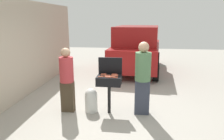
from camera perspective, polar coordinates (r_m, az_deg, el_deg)
The scene contains 24 objects.
ground_plane at distance 5.65m, azimuth -0.35°, elevation -10.79°, with size 24.00×24.00×0.00m, color #9E998E.
house_wall_side at distance 7.10m, azimuth -22.71°, elevation 5.39°, with size 0.24×8.00×2.89m, color #B2A893.
bbq_grill at distance 5.24m, azimuth -0.78°, elevation -3.17°, with size 0.60×0.44×0.97m.
grill_lid_open at distance 5.36m, azimuth -0.47°, elevation 1.17°, with size 0.60×0.05×0.42m, color black.
hot_dog_0 at distance 5.33m, azimuth -2.17°, elevation -1.08°, with size 0.03×0.03×0.13m, color #B74C33.
hot_dog_1 at distance 5.08m, azimuth 0.15°, elevation -1.80°, with size 0.03×0.03×0.13m, color #C6593D.
hot_dog_2 at distance 5.19m, azimuth 0.36°, elevation -1.47°, with size 0.03×0.03×0.13m, color #B74C33.
hot_dog_3 at distance 5.12m, azimuth -2.22°, elevation -1.69°, with size 0.03×0.03×0.13m, color #C6593D.
hot_dog_4 at distance 5.21m, azimuth -1.26°, elevation -1.44°, with size 0.03×0.03×0.13m, color #C6593D.
hot_dog_5 at distance 5.27m, azimuth 0.55°, elevation -1.25°, with size 0.03×0.03×0.13m, color #AD4228.
hot_dog_6 at distance 5.31m, azimuth 0.75°, elevation -1.14°, with size 0.03×0.03×0.13m, color #AD4228.
hot_dog_7 at distance 5.17m, azimuth -1.26°, elevation -1.54°, with size 0.03×0.03×0.13m, color #B74C33.
hot_dog_8 at distance 5.27m, azimuth -2.35°, elevation -1.25°, with size 0.03×0.03×0.13m, color #B74C33.
hot_dog_9 at distance 5.03m, azimuth -0.93°, elevation -1.96°, with size 0.03×0.03×0.13m, color #B74C33.
hot_dog_10 at distance 5.09m, azimuth -3.11°, elevation -1.80°, with size 0.03×0.03×0.13m, color #C6593D.
hot_dog_11 at distance 5.08m, azimuth -1.20°, elevation -1.83°, with size 0.03×0.03×0.13m, color #C6593D.
hot_dog_12 at distance 5.15m, azimuth 0.91°, elevation -1.60°, with size 0.03×0.03×0.13m, color #C6593D.
hot_dog_13 at distance 5.12m, azimuth -0.41°, elevation -1.68°, with size 0.03×0.03×0.13m, color #B74C33.
hot_dog_14 at distance 5.23m, azimuth 0.94°, elevation -1.37°, with size 0.03×0.03×0.13m, color #B74C33.
hot_dog_15 at distance 5.01m, azimuth 0.78°, elevation -2.03°, with size 0.03×0.03×0.13m, color #AD4228.
propane_tank at distance 5.51m, azimuth -5.63°, elevation -7.90°, with size 0.32×0.32×0.62m.
person_left at distance 5.43m, azimuth -12.05°, elevation -2.06°, with size 0.35×0.35×1.65m.
person_right at distance 5.20m, azimuth 8.26°, elevation -1.58°, with size 0.38×0.38×1.81m.
parked_minivan at distance 9.63m, azimuth 6.73°, elevation 5.75°, with size 2.35×4.55×2.02m.
Camera 1 is at (0.68, -5.10, 2.34)m, focal length 33.98 mm.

